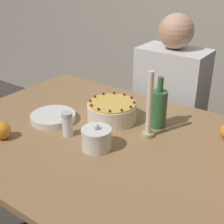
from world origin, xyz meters
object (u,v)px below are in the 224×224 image
at_px(sugar_bowl, 97,139).
at_px(bottle, 159,108).
at_px(person_man_blue_shirt, 168,121).
at_px(cake, 112,111).
at_px(sugar_shaker, 67,124).
at_px(candle, 149,111).

bearing_deg(sugar_bowl, bottle, 70.24).
height_order(bottle, person_man_blue_shirt, person_man_blue_shirt).
height_order(cake, sugar_shaker, sugar_shaker).
xyz_separation_m(cake, candle, (0.22, -0.04, 0.08)).
distance_m(sugar_bowl, bottle, 0.34).
bearing_deg(bottle, person_man_blue_shirt, 108.82).
bearing_deg(bottle, sugar_bowl, -109.76).
distance_m(sugar_bowl, sugar_shaker, 0.17).
distance_m(bottle, person_man_blue_shirt, 0.61).
bearing_deg(sugar_shaker, cake, 72.51).
relative_size(cake, sugar_shaker, 2.15).
bearing_deg(cake, candle, -9.45).
relative_size(cake, sugar_bowl, 1.91).
xyz_separation_m(sugar_shaker, candle, (0.29, 0.19, 0.07)).
height_order(candle, bottle, candle).
distance_m(cake, sugar_bowl, 0.26).
bearing_deg(candle, bottle, 94.82).
height_order(candle, person_man_blue_shirt, person_man_blue_shirt).
bearing_deg(sugar_shaker, sugar_bowl, -3.65).
xyz_separation_m(candle, person_man_blue_shirt, (-0.18, 0.60, -0.35)).
bearing_deg(sugar_shaker, bottle, 47.16).
bearing_deg(cake, bottle, 19.15).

